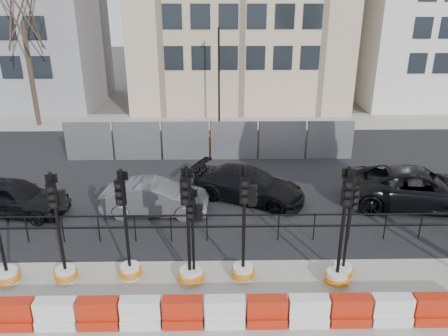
{
  "coord_description": "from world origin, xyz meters",
  "views": [
    {
      "loc": [
        0.35,
        -11.6,
        7.8
      ],
      "look_at": [
        0.6,
        3.0,
        1.95
      ],
      "focal_mm": 35.0,
      "sensor_mm": 36.0,
      "label": 1
    }
  ],
  "objects_px": {
    "car_a": "(13,197)",
    "car_c": "(248,185)",
    "traffic_signal_d": "(194,261)",
    "traffic_signal_h": "(345,258)",
    "traffic_signal_a": "(4,261)"
  },
  "relations": [
    {
      "from": "traffic_signal_a",
      "to": "traffic_signal_d",
      "type": "height_order",
      "value": "traffic_signal_a"
    },
    {
      "from": "traffic_signal_d",
      "to": "traffic_signal_h",
      "type": "relative_size",
      "value": 0.94
    },
    {
      "from": "traffic_signal_a",
      "to": "traffic_signal_h",
      "type": "distance_m",
      "value": 9.75
    },
    {
      "from": "traffic_signal_h",
      "to": "traffic_signal_a",
      "type": "bearing_deg",
      "value": 163.65
    },
    {
      "from": "traffic_signal_d",
      "to": "car_c",
      "type": "distance_m",
      "value": 5.77
    },
    {
      "from": "traffic_signal_d",
      "to": "car_a",
      "type": "relative_size",
      "value": 0.69
    },
    {
      "from": "traffic_signal_a",
      "to": "traffic_signal_h",
      "type": "xyz_separation_m",
      "value": [
        9.75,
        0.13,
        -0.08
      ]
    },
    {
      "from": "traffic_signal_h",
      "to": "car_c",
      "type": "height_order",
      "value": "traffic_signal_h"
    },
    {
      "from": "traffic_signal_a",
      "to": "car_a",
      "type": "relative_size",
      "value": 0.82
    },
    {
      "from": "traffic_signal_d",
      "to": "traffic_signal_h",
      "type": "bearing_deg",
      "value": 14.94
    },
    {
      "from": "traffic_signal_h",
      "to": "traffic_signal_d",
      "type": "bearing_deg",
      "value": 165.11
    },
    {
      "from": "traffic_signal_d",
      "to": "traffic_signal_a",
      "type": "bearing_deg",
      "value": -167.7
    },
    {
      "from": "traffic_signal_a",
      "to": "car_a",
      "type": "distance_m",
      "value": 4.61
    },
    {
      "from": "car_c",
      "to": "car_a",
      "type": "bearing_deg",
      "value": 121.62
    },
    {
      "from": "car_a",
      "to": "car_c",
      "type": "bearing_deg",
      "value": -73.57
    }
  ]
}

